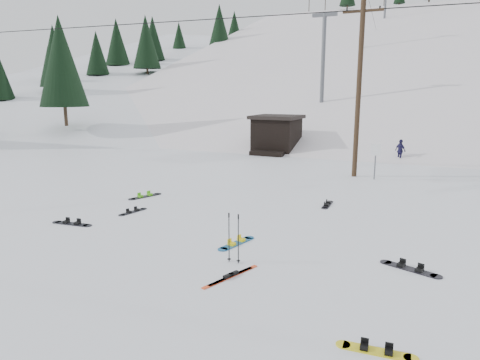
% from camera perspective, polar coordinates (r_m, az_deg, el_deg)
% --- Properties ---
extents(ground, '(200.00, 200.00, 0.00)m').
position_cam_1_polar(ground, '(11.69, -7.90, -10.85)').
color(ground, white).
rests_on(ground, ground).
extents(ski_slope, '(60.00, 85.24, 65.97)m').
position_cam_1_polar(ski_slope, '(66.38, 19.03, -3.30)').
color(ski_slope, white).
rests_on(ski_slope, ground).
extents(ridge_left, '(47.54, 95.03, 58.38)m').
position_cam_1_polar(ridge_left, '(72.46, -11.13, -0.83)').
color(ridge_left, white).
rests_on(ridge_left, ground).
extents(treeline_left, '(20.00, 64.00, 10.00)m').
position_cam_1_polar(treeline_left, '(63.39, -14.31, 7.32)').
color(treeline_left, black).
rests_on(treeline_left, ground).
extents(treeline_crest, '(50.00, 6.00, 10.00)m').
position_cam_1_polar(treeline_crest, '(95.32, 21.57, 8.22)').
color(treeline_crest, black).
rests_on(treeline_crest, ski_slope).
extents(utility_pole, '(2.00, 0.26, 9.00)m').
position_cam_1_polar(utility_pole, '(23.36, 15.57, 11.83)').
color(utility_pole, '#3A2819').
rests_on(utility_pole, ground).
extents(trail_sign, '(0.50, 0.09, 1.85)m').
position_cam_1_polar(trail_sign, '(23.00, 17.63, 3.19)').
color(trail_sign, '#595B60').
rests_on(trail_sign, ground).
extents(lift_hut, '(3.40, 4.10, 2.75)m').
position_cam_1_polar(lift_hut, '(32.05, 4.89, 6.12)').
color(lift_hut, black).
rests_on(lift_hut, ground).
extents(lift_tower_near, '(2.20, 0.36, 8.00)m').
position_cam_1_polar(lift_tower_near, '(40.42, 11.06, 16.32)').
color(lift_tower_near, '#595B60').
rests_on(lift_tower_near, ski_slope).
extents(lift_tower_mid, '(2.20, 0.36, 8.00)m').
position_cam_1_polar(lift_tower_mid, '(60.67, 16.24, 20.66)').
color(lift_tower_mid, '#595B60').
rests_on(lift_tower_mid, ski_slope).
extents(hero_snowboard, '(0.59, 1.52, 0.11)m').
position_cam_1_polar(hero_snowboard, '(12.91, -0.47, -8.39)').
color(hero_snowboard, '#155A8E').
rests_on(hero_snowboard, ground).
extents(hero_skis, '(0.70, 1.78, 0.10)m').
position_cam_1_polar(hero_skis, '(10.75, -1.23, -12.66)').
color(hero_skis, red).
rests_on(hero_skis, ground).
extents(ski_poles, '(0.37, 0.10, 1.35)m').
position_cam_1_polar(ski_poles, '(11.36, -0.85, -7.68)').
color(ski_poles, black).
rests_on(ski_poles, ground).
extents(board_scatter_a, '(1.55, 0.44, 0.11)m').
position_cam_1_polar(board_scatter_a, '(15.83, -21.50, -5.40)').
color(board_scatter_a, black).
rests_on(board_scatter_a, ground).
extents(board_scatter_b, '(0.44, 1.29, 0.09)m').
position_cam_1_polar(board_scatter_b, '(16.67, -14.09, -4.09)').
color(board_scatter_b, black).
rests_on(board_scatter_b, ground).
extents(board_scatter_c, '(0.74, 1.56, 0.11)m').
position_cam_1_polar(board_scatter_c, '(18.94, -12.54, -2.11)').
color(board_scatter_c, black).
rests_on(board_scatter_c, ground).
extents(board_scatter_d, '(1.53, 0.72, 0.11)m').
position_cam_1_polar(board_scatter_d, '(11.97, 21.73, -10.90)').
color(board_scatter_d, black).
rests_on(board_scatter_d, ground).
extents(board_scatter_e, '(1.40, 0.34, 0.10)m').
position_cam_1_polar(board_scatter_e, '(8.38, 17.71, -20.86)').
color(board_scatter_e, yellow).
rests_on(board_scatter_e, ground).
extents(board_scatter_f, '(0.31, 1.38, 0.10)m').
position_cam_1_polar(board_scatter_f, '(17.51, 11.57, -3.22)').
color(board_scatter_f, black).
rests_on(board_scatter_f, ground).
extents(skier_navy, '(0.88, 0.84, 1.47)m').
position_cam_1_polar(skier_navy, '(29.41, 20.60, 3.68)').
color(skier_navy, '#1F1C46').
rests_on(skier_navy, ground).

